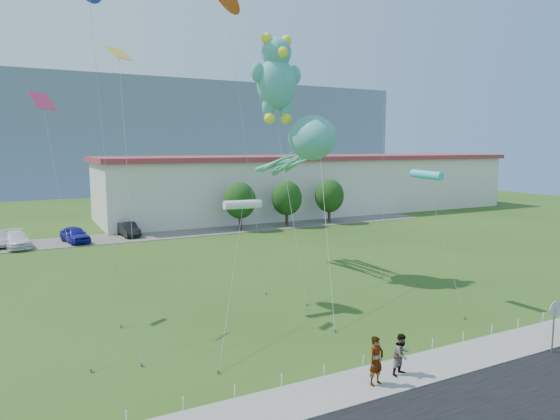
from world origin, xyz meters
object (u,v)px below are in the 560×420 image
object	(u,v)px
warehouse	(315,184)
parked_car_blue	(75,235)
pedestrian_left	(376,361)
pedestrian_right	(402,354)
stop_sign	(554,314)
octopus_kite	(304,147)
teddy_bear_kite	(277,77)
parked_car_white	(17,239)
parked_car_black	(128,229)

from	to	relation	value
warehouse	parked_car_blue	bearing A→B (deg)	-164.02
pedestrian_left	parked_car_blue	size ratio (longest dim) A/B	0.43
warehouse	pedestrian_right	xyz separation A→B (m)	(-24.23, -46.85, -3.16)
warehouse	pedestrian_right	bearing A→B (deg)	-117.35
stop_sign	parked_car_blue	world-z (taller)	stop_sign
octopus_kite	teddy_bear_kite	world-z (taller)	teddy_bear_kite
parked_car_blue	teddy_bear_kite	size ratio (longest dim) A/B	0.27
pedestrian_right	parked_car_blue	size ratio (longest dim) A/B	0.38
octopus_kite	teddy_bear_kite	xyz separation A→B (m)	(-2.10, 0.30, 4.87)
pedestrian_right	parked_car_blue	xyz separation A→B (m)	(-9.23, 37.27, -0.13)
stop_sign	teddy_bear_kite	xyz separation A→B (m)	(-5.05, 18.03, 12.41)
stop_sign	octopus_kite	size ratio (longest dim) A/B	0.15
parked_car_white	pedestrian_left	bearing A→B (deg)	-78.88
warehouse	pedestrian_right	distance (m)	52.84
pedestrian_right	stop_sign	bearing A→B (deg)	-22.50
pedestrian_left	octopus_kite	bearing A→B (deg)	58.38
parked_car_black	pedestrian_left	bearing A→B (deg)	-92.25
octopus_kite	pedestrian_left	bearing A→B (deg)	-110.69
stop_sign	parked_car_white	xyz separation A→B (m)	(-22.06, 38.51, -1.06)
warehouse	parked_car_blue	xyz separation A→B (m)	(-33.46, -9.58, -3.29)
parked_car_black	warehouse	bearing A→B (deg)	10.81
pedestrian_left	pedestrian_right	size ratio (longest dim) A/B	1.13
pedestrian_left	parked_car_black	bearing A→B (deg)	82.64
stop_sign	pedestrian_left	xyz separation A→B (m)	(-9.22, 1.14, -0.79)
warehouse	parked_car_black	world-z (taller)	warehouse
parked_car_blue	teddy_bear_kite	xyz separation A→B (m)	(11.91, -20.59, 13.44)
parked_car_white	parked_car_black	size ratio (longest dim) A/B	1.18
parked_car_white	teddy_bear_kite	distance (m)	29.83
stop_sign	parked_car_blue	xyz separation A→B (m)	(-16.96, 38.63, -1.03)
pedestrian_right	parked_car_black	xyz separation A→B (m)	(-3.89, 38.45, -0.19)
parked_car_blue	octopus_kite	xyz separation A→B (m)	(14.01, -20.90, 8.58)
warehouse	octopus_kite	world-z (taller)	octopus_kite
pedestrian_right	parked_car_blue	distance (m)	38.40
parked_car_black	teddy_bear_kite	xyz separation A→B (m)	(6.57, -21.78, 13.51)
warehouse	octopus_kite	distance (m)	36.54
parked_car_white	warehouse	bearing A→B (deg)	6.27
pedestrian_left	octopus_kite	world-z (taller)	octopus_kite
pedestrian_left	pedestrian_right	distance (m)	1.50
stop_sign	pedestrian_right	size ratio (longest dim) A/B	1.44
stop_sign	teddy_bear_kite	bearing A→B (deg)	105.65
warehouse	octopus_kite	size ratio (longest dim) A/B	3.72
stop_sign	parked_car_black	bearing A→B (deg)	106.28
teddy_bear_kite	warehouse	bearing A→B (deg)	54.46
warehouse	pedestrian_left	bearing A→B (deg)	-118.65
stop_sign	pedestrian_right	bearing A→B (deg)	170.06
pedestrian_left	parked_car_black	xyz separation A→B (m)	(-2.41, 38.67, -0.30)
warehouse	teddy_bear_kite	bearing A→B (deg)	-125.54
parked_car_white	parked_car_blue	distance (m)	5.10
pedestrian_right	parked_car_white	world-z (taller)	pedestrian_right
pedestrian_left	parked_car_black	distance (m)	38.74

